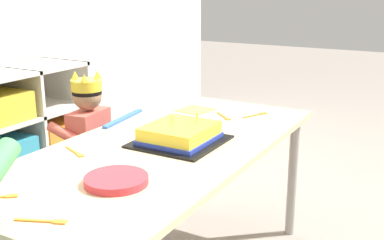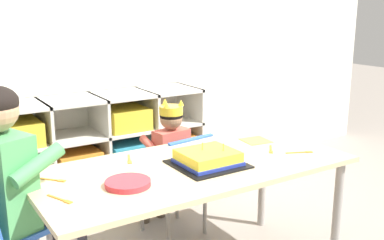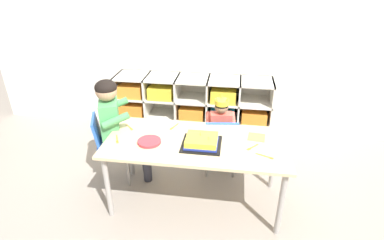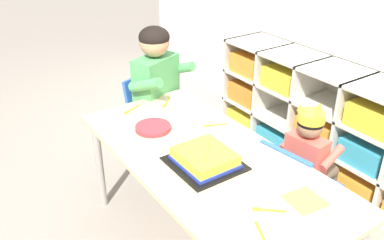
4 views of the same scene
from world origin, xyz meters
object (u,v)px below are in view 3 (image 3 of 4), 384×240
Objects in this scene: fork_near_child_seat at (130,128)px; classroom_chair_blue at (220,141)px; child_with_crown at (220,123)px; fork_near_cake_tray at (174,127)px; paper_plate_stack at (149,142)px; fork_by_napkin at (266,156)px; fork_scattered_mid_table at (252,147)px; classroom_chair_adult_side at (108,142)px; adult_helper_seated at (117,121)px; activity_table at (196,147)px; birthday_cake_on_tray at (202,141)px; fork_at_table_front_edge at (117,140)px.

classroom_chair_blue is at bearing -110.50° from fork_near_child_seat.
fork_near_cake_tray is at bearing 33.14° from child_with_crown.
fork_by_napkin is (0.94, -0.07, -0.01)m from paper_plate_stack.
child_with_crown is at bearing -90.65° from classroom_chair_blue.
fork_scattered_mid_table and fork_near_child_seat have the same top height.
fork_scattered_mid_table is 0.81× the size of fork_by_napkin.
adult_helper_seated reaches higher than classroom_chair_adult_side.
activity_table is at bearing 126.73° from fork_scattered_mid_table.
adult_helper_seated is at bearing 164.29° from activity_table.
classroom_chair_adult_side is at bearing 166.42° from birthday_cake_on_tray.
classroom_chair_adult_side reaches higher than activity_table.
activity_table is 2.15× the size of classroom_chair_adult_side.
activity_table is 0.90m from classroom_chair_adult_side.
paper_plate_stack is 1.88× the size of fork_near_child_seat.
child_with_crown is 7.50× the size of fork_scattered_mid_table.
fork_at_table_front_edge is (-0.66, -0.07, 0.06)m from activity_table.
child_with_crown reaches higher than fork_near_cake_tray.
classroom_chair_adult_side is at bearing 152.20° from paper_plate_stack.
fork_at_table_front_edge is at bearing 30.13° from child_with_crown.
activity_table is 0.53m from classroom_chair_blue.
classroom_chair_blue is 0.18m from child_with_crown.
fork_at_table_front_edge is (-0.84, -0.64, 0.11)m from child_with_crown.
fork_by_napkin is (0.51, -0.10, -0.03)m from birthday_cake_on_tray.
classroom_chair_adult_side is 1.36m from fork_scattered_mid_table.
child_with_crown is 0.55m from fork_near_cake_tray.
fork_scattered_mid_table is (1.33, -0.21, 0.19)m from classroom_chair_adult_side.
activity_table is 13.71× the size of fork_scattered_mid_table.
activity_table is 1.83× the size of child_with_crown.
fork_scattered_mid_table is at bearing 112.16° from classroom_chair_blue.
birthday_cake_on_tray is 2.34× the size of fork_by_napkin.
adult_helper_seated reaches higher than paper_plate_stack.
classroom_chair_blue is 2.00× the size of birthday_cake_on_tray.
birthday_cake_on_tray is at bearing -110.64° from fork_near_cake_tray.
fork_scattered_mid_table is 1.10m from fork_near_child_seat.
classroom_chair_blue is 0.54m from fork_near_cake_tray.
fork_near_child_seat is 1.22m from fork_by_napkin.
birthday_cake_on_tray reaches higher than classroom_chair_adult_side.
adult_helper_seated reaches higher than fork_scattered_mid_table.
fork_at_table_front_edge is (-0.85, -0.53, 0.25)m from classroom_chair_blue.
child_with_crown is at bearing 78.77° from birthday_cake_on_tray.
classroom_chair_adult_side is (-0.87, 0.18, -0.12)m from activity_table.
classroom_chair_blue is 4.69× the size of fork_by_napkin.
child_with_crown reaches higher than fork_near_child_seat.
fork_at_table_front_edge reaches higher than activity_table.
fork_near_child_seat reaches higher than activity_table.
paper_plate_stack is at bearing 176.38° from fork_near_cake_tray.
paper_plate_stack is 0.84m from fork_scattered_mid_table.
child_with_crown reaches higher than fork_at_table_front_edge.
birthday_cake_on_tray reaches higher than fork_at_table_front_edge.
child_with_crown is 1.06m from fork_at_table_front_edge.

